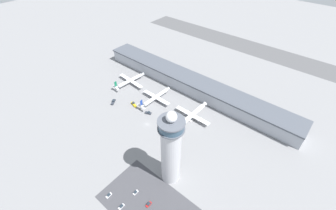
{
  "coord_description": "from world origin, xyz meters",
  "views": [
    {
      "loc": [
        108.8,
        -99.44,
        148.1
      ],
      "look_at": [
        6.97,
        21.7,
        13.14
      ],
      "focal_mm": 24.0,
      "sensor_mm": 36.0,
      "label": 1
    }
  ],
  "objects_px": {
    "service_truck_baggage": "(134,104)",
    "service_truck_water": "(113,102)",
    "car_blue_compact": "(121,207)",
    "car_navy_sedan": "(109,195)",
    "service_truck_fuel": "(191,119)",
    "car_grey_coupe": "(149,204)",
    "car_yellow_taxi": "(136,192)",
    "control_tower": "(171,150)",
    "airplane_gate_charlie": "(192,115)",
    "service_truck_catering": "(148,113)",
    "airplane_gate_bravo": "(156,97)",
    "airplane_gate_alpha": "(130,81)"
  },
  "relations": [
    {
      "from": "airplane_gate_charlie",
      "to": "car_blue_compact",
      "type": "xyz_separation_m",
      "value": [
        13.4,
        -98.56,
        -4.09
      ]
    },
    {
      "from": "car_grey_coupe",
      "to": "car_yellow_taxi",
      "type": "distance_m",
      "value": 12.78
    },
    {
      "from": "car_navy_sedan",
      "to": "car_yellow_taxi",
      "type": "bearing_deg",
      "value": 46.78
    },
    {
      "from": "control_tower",
      "to": "car_grey_coupe",
      "type": "distance_m",
      "value": 39.86
    },
    {
      "from": "control_tower",
      "to": "airplane_gate_alpha",
      "type": "xyz_separation_m",
      "value": [
        -110.68,
        62.0,
        -26.22
      ]
    },
    {
      "from": "airplane_gate_bravo",
      "to": "car_blue_compact",
      "type": "relative_size",
      "value": 9.08
    },
    {
      "from": "control_tower",
      "to": "service_truck_baggage",
      "type": "xyz_separation_m",
      "value": [
        -80.39,
        38.59,
        -29.57
      ]
    },
    {
      "from": "service_truck_baggage",
      "to": "car_yellow_taxi",
      "type": "bearing_deg",
      "value": -42.58
    },
    {
      "from": "car_blue_compact",
      "to": "control_tower",
      "type": "bearing_deg",
      "value": 75.28
    },
    {
      "from": "service_truck_catering",
      "to": "car_navy_sedan",
      "type": "distance_m",
      "value": 86.45
    },
    {
      "from": "airplane_gate_alpha",
      "to": "service_truck_water",
      "type": "height_order",
      "value": "airplane_gate_alpha"
    },
    {
      "from": "control_tower",
      "to": "car_grey_coupe",
      "type": "relative_size",
      "value": 14.35
    },
    {
      "from": "service_truck_baggage",
      "to": "service_truck_water",
      "type": "xyz_separation_m",
      "value": [
        -19.03,
        -10.89,
        -0.15
      ]
    },
    {
      "from": "service_truck_fuel",
      "to": "car_grey_coupe",
      "type": "distance_m",
      "value": 88.46
    },
    {
      "from": "service_truck_fuel",
      "to": "car_yellow_taxi",
      "type": "relative_size",
      "value": 1.73
    },
    {
      "from": "control_tower",
      "to": "airplane_gate_charlie",
      "type": "relative_size",
      "value": 1.41
    },
    {
      "from": "control_tower",
      "to": "airplane_gate_charlie",
      "type": "bearing_deg",
      "value": 111.58
    },
    {
      "from": "car_blue_compact",
      "to": "car_navy_sedan",
      "type": "xyz_separation_m",
      "value": [
        -12.6,
        -0.39,
        0.02
      ]
    },
    {
      "from": "car_grey_coupe",
      "to": "service_truck_water",
      "type": "bearing_deg",
      "value": 152.17
    },
    {
      "from": "control_tower",
      "to": "car_blue_compact",
      "type": "distance_m",
      "value": 50.16
    },
    {
      "from": "car_blue_compact",
      "to": "car_grey_coupe",
      "type": "distance_m",
      "value": 18.02
    },
    {
      "from": "service_truck_fuel",
      "to": "service_truck_catering",
      "type": "bearing_deg",
      "value": -151.91
    },
    {
      "from": "service_truck_catering",
      "to": "car_yellow_taxi",
      "type": "xyz_separation_m",
      "value": [
        49.9,
        -64.59,
        -0.33
      ]
    },
    {
      "from": "car_blue_compact",
      "to": "car_yellow_taxi",
      "type": "xyz_separation_m",
      "value": [
        -0.03,
        12.98,
        -0.04
      ]
    },
    {
      "from": "car_yellow_taxi",
      "to": "airplane_gate_alpha",
      "type": "bearing_deg",
      "value": 138.81
    },
    {
      "from": "control_tower",
      "to": "service_truck_water",
      "type": "relative_size",
      "value": 7.53
    },
    {
      "from": "car_navy_sedan",
      "to": "car_yellow_taxi",
      "type": "relative_size",
      "value": 1.09
    },
    {
      "from": "service_truck_fuel",
      "to": "car_navy_sedan",
      "type": "bearing_deg",
      "value": -89.97
    },
    {
      "from": "car_navy_sedan",
      "to": "car_grey_coupe",
      "type": "height_order",
      "value": "car_grey_coupe"
    },
    {
      "from": "airplane_gate_bravo",
      "to": "car_yellow_taxi",
      "type": "bearing_deg",
      "value": -55.48
    },
    {
      "from": "service_truck_baggage",
      "to": "service_truck_water",
      "type": "distance_m",
      "value": 21.93
    },
    {
      "from": "service_truck_baggage",
      "to": "car_navy_sedan",
      "type": "distance_m",
      "value": 96.83
    },
    {
      "from": "airplane_gate_alpha",
      "to": "airplane_gate_bravo",
      "type": "relative_size",
      "value": 0.98
    },
    {
      "from": "airplane_gate_charlie",
      "to": "service_truck_water",
      "type": "distance_m",
      "value": 82.37
    },
    {
      "from": "service_truck_baggage",
      "to": "service_truck_water",
      "type": "height_order",
      "value": "service_truck_baggage"
    },
    {
      "from": "car_yellow_taxi",
      "to": "airplane_gate_charlie",
      "type": "bearing_deg",
      "value": 98.88
    },
    {
      "from": "service_truck_baggage",
      "to": "car_blue_compact",
      "type": "xyz_separation_m",
      "value": [
        70.18,
        -77.45,
        -0.46
      ]
    },
    {
      "from": "airplane_gate_charlie",
      "to": "car_navy_sedan",
      "type": "distance_m",
      "value": 99.04
    },
    {
      "from": "service_truck_catering",
      "to": "car_blue_compact",
      "type": "distance_m",
      "value": 92.26
    },
    {
      "from": "airplane_gate_bravo",
      "to": "car_blue_compact",
      "type": "distance_m",
      "value": 112.89
    },
    {
      "from": "service_truck_baggage",
      "to": "car_grey_coupe",
      "type": "height_order",
      "value": "service_truck_baggage"
    },
    {
      "from": "airplane_gate_charlie",
      "to": "car_grey_coupe",
      "type": "height_order",
      "value": "airplane_gate_charlie"
    },
    {
      "from": "car_grey_coupe",
      "to": "car_yellow_taxi",
      "type": "bearing_deg",
      "value": 178.91
    },
    {
      "from": "car_yellow_taxi",
      "to": "car_blue_compact",
      "type": "bearing_deg",
      "value": -89.87
    },
    {
      "from": "car_navy_sedan",
      "to": "control_tower",
      "type": "bearing_deg",
      "value": 59.85
    },
    {
      "from": "service_truck_water",
      "to": "service_truck_fuel",
      "type": "bearing_deg",
      "value": 21.99
    },
    {
      "from": "service_truck_water",
      "to": "airplane_gate_charlie",
      "type": "bearing_deg",
      "value": 22.89
    },
    {
      "from": "airplane_gate_charlie",
      "to": "service_truck_catering",
      "type": "xyz_separation_m",
      "value": [
        -36.53,
        -20.98,
        -3.8
      ]
    },
    {
      "from": "service_truck_fuel",
      "to": "service_truck_baggage",
      "type": "xyz_separation_m",
      "value": [
        -57.54,
        -20.03,
        0.18
      ]
    },
    {
      "from": "airplane_gate_charlie",
      "to": "car_navy_sedan",
      "type": "height_order",
      "value": "airplane_gate_charlie"
    }
  ]
}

